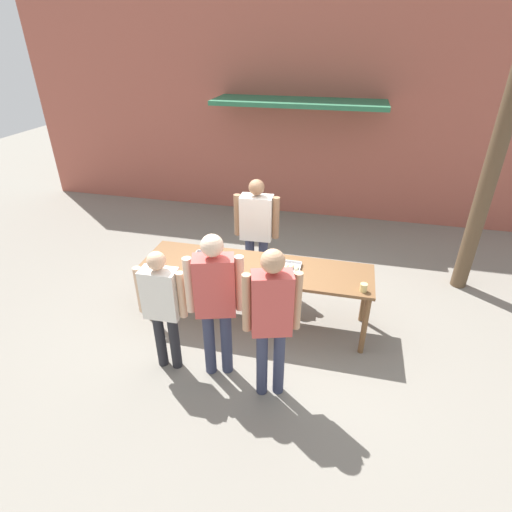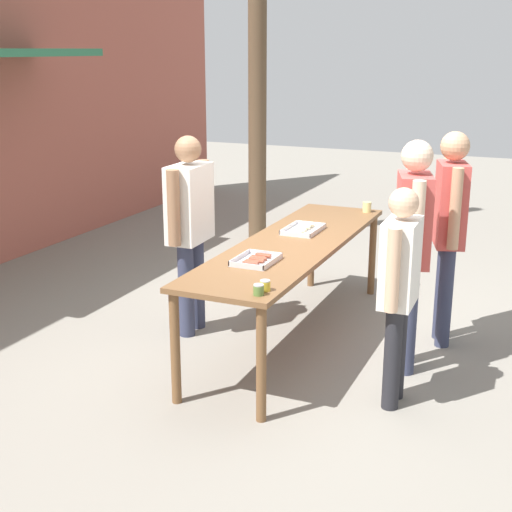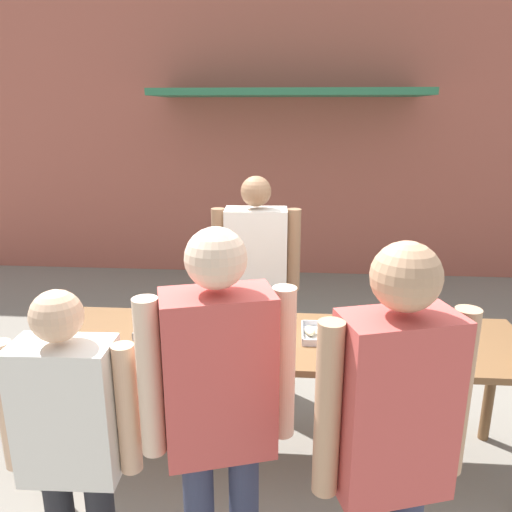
{
  "view_description": "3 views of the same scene",
  "coord_description": "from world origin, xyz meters",
  "px_view_note": "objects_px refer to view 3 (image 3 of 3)",
  "views": [
    {
      "loc": [
        1.03,
        -4.34,
        3.53
      ],
      "look_at": [
        0.0,
        0.0,
        1.03
      ],
      "focal_mm": 28.0,
      "sensor_mm": 36.0,
      "label": 1
    },
    {
      "loc": [
        -5.43,
        -2.04,
        2.43
      ],
      "look_at": [
        -0.68,
        0.04,
        0.93
      ],
      "focal_mm": 50.0,
      "sensor_mm": 36.0,
      "label": 2
    },
    {
      "loc": [
        0.08,
        -2.77,
        2.21
      ],
      "look_at": [
        -0.2,
        0.87,
        1.13
      ],
      "focal_mm": 35.0,
      "sensor_mm": 36.0,
      "label": 3
    }
  ],
  "objects_px": {
    "person_customer_waiting_in_line": "(219,403)",
    "person_server_behind_table": "(256,269)",
    "condiment_jar_mustard": "(38,345)",
    "person_customer_holding_hotdog": "(71,436)",
    "food_tray_buns": "(338,333)",
    "condiment_jar_ketchup": "(55,346)",
    "person_customer_with_cup": "(392,435)",
    "food_tray_sausages": "(169,329)"
  },
  "relations": [
    {
      "from": "person_customer_waiting_in_line",
      "to": "person_server_behind_table",
      "type": "bearing_deg",
      "value": -106.99
    },
    {
      "from": "condiment_jar_mustard",
      "to": "person_customer_holding_hotdog",
      "type": "xyz_separation_m",
      "value": [
        0.55,
        -0.81,
        0.01
      ]
    },
    {
      "from": "food_tray_buns",
      "to": "condiment_jar_ketchup",
      "type": "height_order",
      "value": "condiment_jar_ketchup"
    },
    {
      "from": "person_customer_holding_hotdog",
      "to": "person_customer_with_cup",
      "type": "relative_size",
      "value": 0.86
    },
    {
      "from": "food_tray_buns",
      "to": "condiment_jar_mustard",
      "type": "xyz_separation_m",
      "value": [
        -1.73,
        -0.32,
        0.01
      ]
    },
    {
      "from": "condiment_jar_ketchup",
      "to": "person_server_behind_table",
      "type": "distance_m",
      "value": 1.58
    },
    {
      "from": "food_tray_sausages",
      "to": "condiment_jar_ketchup",
      "type": "xyz_separation_m",
      "value": [
        -0.58,
        -0.32,
        0.02
      ]
    },
    {
      "from": "condiment_jar_mustard",
      "to": "person_server_behind_table",
      "type": "height_order",
      "value": "person_server_behind_table"
    },
    {
      "from": "food_tray_sausages",
      "to": "food_tray_buns",
      "type": "distance_m",
      "value": 1.05
    },
    {
      "from": "person_customer_with_cup",
      "to": "food_tray_sausages",
      "type": "bearing_deg",
      "value": -64.71
    },
    {
      "from": "person_customer_with_cup",
      "to": "person_customer_waiting_in_line",
      "type": "bearing_deg",
      "value": -31.63
    },
    {
      "from": "condiment_jar_ketchup",
      "to": "person_server_behind_table",
      "type": "height_order",
      "value": "person_server_behind_table"
    },
    {
      "from": "condiment_jar_ketchup",
      "to": "person_customer_waiting_in_line",
      "type": "height_order",
      "value": "person_customer_waiting_in_line"
    },
    {
      "from": "person_customer_with_cup",
      "to": "person_customer_waiting_in_line",
      "type": "height_order",
      "value": "person_customer_with_cup"
    },
    {
      "from": "food_tray_buns",
      "to": "food_tray_sausages",
      "type": "bearing_deg",
      "value": -179.93
    },
    {
      "from": "person_customer_with_cup",
      "to": "person_customer_waiting_in_line",
      "type": "distance_m",
      "value": 0.67
    },
    {
      "from": "food_tray_sausages",
      "to": "person_customer_with_cup",
      "type": "bearing_deg",
      "value": -47.87
    },
    {
      "from": "person_server_behind_table",
      "to": "person_customer_with_cup",
      "type": "height_order",
      "value": "person_customer_with_cup"
    },
    {
      "from": "person_customer_holding_hotdog",
      "to": "person_customer_with_cup",
      "type": "height_order",
      "value": "person_customer_with_cup"
    },
    {
      "from": "person_server_behind_table",
      "to": "person_customer_with_cup",
      "type": "relative_size",
      "value": 0.97
    },
    {
      "from": "person_server_behind_table",
      "to": "person_customer_holding_hotdog",
      "type": "distance_m",
      "value": 2.05
    },
    {
      "from": "condiment_jar_mustard",
      "to": "person_server_behind_table",
      "type": "bearing_deg",
      "value": 44.68
    },
    {
      "from": "food_tray_buns",
      "to": "person_server_behind_table",
      "type": "xyz_separation_m",
      "value": [
        -0.57,
        0.83,
        0.13
      ]
    },
    {
      "from": "condiment_jar_mustard",
      "to": "person_customer_holding_hotdog",
      "type": "relative_size",
      "value": 0.05
    },
    {
      "from": "food_tray_sausages",
      "to": "person_customer_with_cup",
      "type": "relative_size",
      "value": 0.21
    },
    {
      "from": "person_customer_waiting_in_line",
      "to": "food_tray_sausages",
      "type": "bearing_deg",
      "value": -82.86
    },
    {
      "from": "food_tray_sausages",
      "to": "person_customer_holding_hotdog",
      "type": "distance_m",
      "value": 1.13
    },
    {
      "from": "food_tray_buns",
      "to": "condiment_jar_ketchup",
      "type": "xyz_separation_m",
      "value": [
        -1.63,
        -0.32,
        0.01
      ]
    },
    {
      "from": "condiment_jar_mustard",
      "to": "person_customer_waiting_in_line",
      "type": "distance_m",
      "value": 1.4
    },
    {
      "from": "person_customer_with_cup",
      "to": "condiment_jar_mustard",
      "type": "bearing_deg",
      "value": -44.05
    },
    {
      "from": "food_tray_buns",
      "to": "person_customer_waiting_in_line",
      "type": "height_order",
      "value": "person_customer_waiting_in_line"
    },
    {
      "from": "food_tray_sausages",
      "to": "condiment_jar_ketchup",
      "type": "relative_size",
      "value": 5.15
    },
    {
      "from": "person_customer_holding_hotdog",
      "to": "food_tray_sausages",
      "type": "bearing_deg",
      "value": -98.0
    },
    {
      "from": "person_server_behind_table",
      "to": "food_tray_sausages",
      "type": "bearing_deg",
      "value": -122.34
    },
    {
      "from": "condiment_jar_mustard",
      "to": "person_customer_with_cup",
      "type": "distance_m",
      "value": 2.04
    },
    {
      "from": "food_tray_buns",
      "to": "person_customer_holding_hotdog",
      "type": "distance_m",
      "value": 1.63
    },
    {
      "from": "condiment_jar_mustard",
      "to": "condiment_jar_ketchup",
      "type": "height_order",
      "value": "same"
    },
    {
      "from": "person_server_behind_table",
      "to": "person_customer_with_cup",
      "type": "bearing_deg",
      "value": -75.09
    },
    {
      "from": "food_tray_buns",
      "to": "person_customer_with_cup",
      "type": "distance_m",
      "value": 1.26
    },
    {
      "from": "person_customer_with_cup",
      "to": "person_customer_waiting_in_line",
      "type": "xyz_separation_m",
      "value": [
        -0.65,
        0.17,
        -0.01
      ]
    },
    {
      "from": "food_tray_buns",
      "to": "person_customer_with_cup",
      "type": "xyz_separation_m",
      "value": [
        0.08,
        -1.25,
        0.19
      ]
    },
    {
      "from": "condiment_jar_mustard",
      "to": "condiment_jar_ketchup",
      "type": "relative_size",
      "value": 1.0
    }
  ]
}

